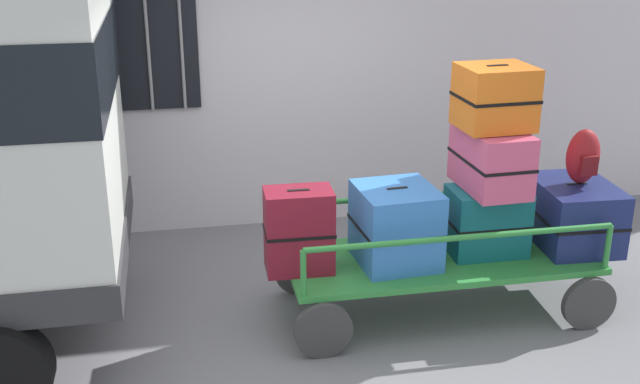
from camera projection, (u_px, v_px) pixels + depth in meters
ground_plane at (314, 322)px, 6.03m from camera, size 40.00×40.00×0.00m
luggage_cart at (439, 266)px, 6.09m from camera, size 2.48×1.05×0.48m
cart_railing at (442, 220)px, 5.95m from camera, size 2.36×0.92×0.37m
suitcase_left_bottom at (299, 231)px, 5.72m from camera, size 0.52×0.34×0.64m
suitcase_midleft_bottom at (396, 225)px, 5.87m from camera, size 0.63×0.65×0.60m
suitcase_center_bottom at (487, 221)px, 6.04m from camera, size 0.60×0.42×0.53m
suitcase_center_middle at (491, 159)px, 5.87m from camera, size 0.45×0.72×0.48m
suitcase_center_top at (495, 97)px, 5.73m from camera, size 0.55×0.50×0.47m
suitcase_midright_bottom at (573, 214)px, 6.20m from camera, size 0.63×0.78×0.51m
backpack at (583, 157)px, 6.04m from camera, size 0.27×0.22×0.44m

